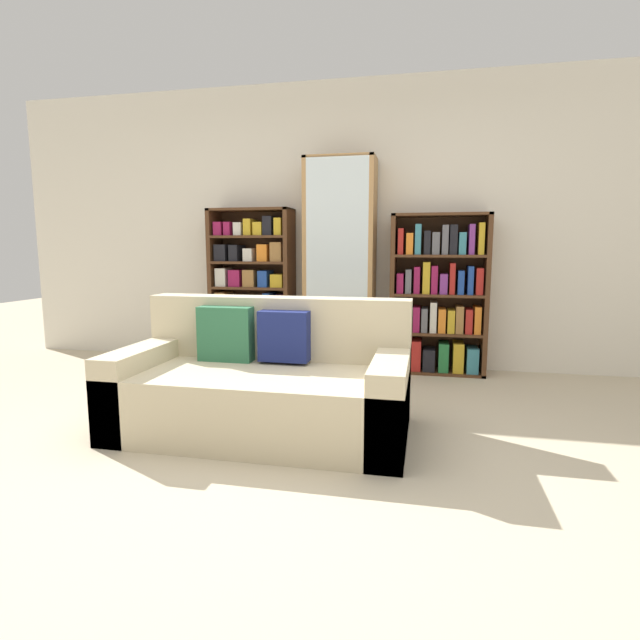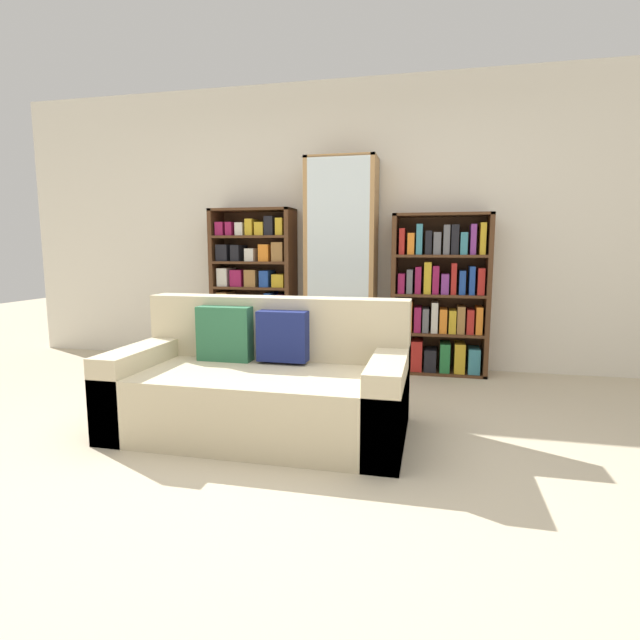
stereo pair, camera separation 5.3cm
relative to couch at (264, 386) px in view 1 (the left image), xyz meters
The scene contains 7 objects.
ground_plane 0.66m from the couch, 61.62° to the right, with size 16.00×16.00×0.00m, color beige.
wall_back 2.24m from the couch, 81.71° to the left, with size 7.13×0.06×2.70m.
couch is the anchor object (origin of this frame).
bookshelf_left 1.93m from the couch, 111.88° to the left, with size 0.81×0.32×1.52m.
display_cabinet 1.87m from the couch, 84.12° to the left, with size 0.64×0.36×1.96m.
bookshelf_right 2.09m from the couch, 58.13° to the left, with size 0.86×0.32×1.44m.
wine_bottle 0.98m from the couch, 50.03° to the left, with size 0.07×0.07×0.38m.
Camera 1 is at (0.70, -2.37, 1.14)m, focal length 28.00 mm.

